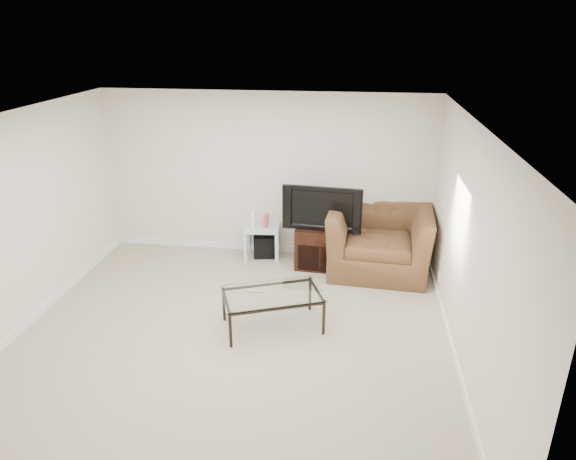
# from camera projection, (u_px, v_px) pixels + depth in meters

# --- Properties ---
(floor) EXTENTS (5.00, 5.00, 0.00)m
(floor) POSITION_uv_depth(u_px,v_px,m) (232.00, 338.00, 5.95)
(floor) COLOR tan
(floor) RESTS_ON ground
(ceiling) EXTENTS (5.00, 5.00, 0.00)m
(ceiling) POSITION_uv_depth(u_px,v_px,m) (221.00, 122.00, 5.01)
(ceiling) COLOR white
(ceiling) RESTS_ON ground
(wall_back) EXTENTS (5.00, 0.02, 2.50)m
(wall_back) POSITION_uv_depth(u_px,v_px,m) (267.00, 175.00, 7.78)
(wall_back) COLOR silver
(wall_back) RESTS_ON ground
(wall_left) EXTENTS (0.02, 5.00, 2.50)m
(wall_left) POSITION_uv_depth(u_px,v_px,m) (11.00, 227.00, 5.79)
(wall_left) COLOR silver
(wall_left) RESTS_ON ground
(wall_right) EXTENTS (0.02, 5.00, 2.50)m
(wall_right) POSITION_uv_depth(u_px,v_px,m) (468.00, 252.00, 5.17)
(wall_right) COLOR silver
(wall_right) RESTS_ON ground
(plate_back) EXTENTS (0.12, 0.02, 0.12)m
(plate_back) POSITION_uv_depth(u_px,v_px,m) (178.00, 172.00, 7.94)
(plate_back) COLOR white
(plate_back) RESTS_ON wall_back
(plate_right_switch) EXTENTS (0.02, 0.09, 0.13)m
(plate_right_switch) POSITION_uv_depth(u_px,v_px,m) (444.00, 201.00, 6.64)
(plate_right_switch) COLOR white
(plate_right_switch) RESTS_ON wall_right
(plate_right_outlet) EXTENTS (0.02, 0.08, 0.12)m
(plate_right_outlet) POSITION_uv_depth(u_px,v_px,m) (439.00, 277.00, 6.73)
(plate_right_outlet) COLOR white
(plate_right_outlet) RESTS_ON wall_right
(tv_stand) EXTENTS (0.79, 0.57, 0.63)m
(tv_stand) POSITION_uv_depth(u_px,v_px,m) (322.00, 247.00, 7.61)
(tv_stand) COLOR black
(tv_stand) RESTS_ON floor
(dvd_player) EXTENTS (0.46, 0.34, 0.06)m
(dvd_player) POSITION_uv_depth(u_px,v_px,m) (322.00, 235.00, 7.49)
(dvd_player) COLOR black
(dvd_player) RESTS_ON tv_stand
(television) EXTENTS (1.07, 0.30, 0.66)m
(television) POSITION_uv_depth(u_px,v_px,m) (323.00, 206.00, 7.34)
(television) COLOR black
(television) RESTS_ON tv_stand
(side_table) EXTENTS (0.58, 0.58, 0.51)m
(side_table) POSITION_uv_depth(u_px,v_px,m) (262.00, 241.00, 7.96)
(side_table) COLOR silver
(side_table) RESTS_ON floor
(subwoofer) EXTENTS (0.39, 0.39, 0.33)m
(subwoofer) POSITION_uv_depth(u_px,v_px,m) (264.00, 245.00, 8.00)
(subwoofer) COLOR black
(subwoofer) RESTS_ON floor
(game_console) EXTENTS (0.08, 0.18, 0.23)m
(game_console) POSITION_uv_depth(u_px,v_px,m) (253.00, 219.00, 7.80)
(game_console) COLOR white
(game_console) RESTS_ON side_table
(game_case) EXTENTS (0.06, 0.15, 0.20)m
(game_case) POSITION_uv_depth(u_px,v_px,m) (266.00, 220.00, 7.80)
(game_case) COLOR #CC4C4C
(game_case) RESTS_ON side_table
(recliner) EXTENTS (1.52, 1.04, 1.27)m
(recliner) POSITION_uv_depth(u_px,v_px,m) (380.00, 229.00, 7.38)
(recliner) COLOR #4A2A1B
(recliner) RESTS_ON floor
(coffee_table) EXTENTS (1.33, 1.04, 0.46)m
(coffee_table) POSITION_uv_depth(u_px,v_px,m) (273.00, 310.00, 6.08)
(coffee_table) COLOR black
(coffee_table) RESTS_ON floor
(remote) EXTENTS (0.19, 0.07, 0.02)m
(remote) POSITION_uv_depth(u_px,v_px,m) (256.00, 291.00, 6.02)
(remote) COLOR #B2B2B7
(remote) RESTS_ON coffee_table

